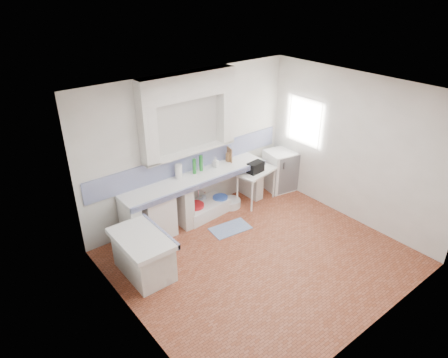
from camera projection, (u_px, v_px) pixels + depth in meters
floor at (261, 258)px, 6.77m from camera, size 4.50×4.50×0.00m
ceiling at (270, 95)px, 5.49m from camera, size 4.50×4.50×0.00m
wall_back at (191, 146)px, 7.52m from camera, size 4.50×0.00×4.50m
wall_front at (382, 247)px, 4.74m from camera, size 4.50×0.00×4.50m
wall_left at (131, 240)px, 4.88m from camera, size 0.00×4.50×4.50m
wall_right at (353, 149)px, 7.38m from camera, size 0.00×4.50×4.50m
alcove_mass at (187, 85)px, 6.83m from camera, size 1.90×0.25×0.45m
window_frame at (310, 120)px, 8.21m from camera, size 0.35×0.86×1.06m
lace_valance at (307, 103)px, 7.96m from camera, size 0.01×0.84×0.24m
counter_slab at (196, 179)px, 7.50m from camera, size 3.00×0.60×0.08m
counter_lip at (205, 184)px, 7.31m from camera, size 3.00×0.04×0.10m
counter_pier_left at (131, 225)px, 6.93m from camera, size 0.20×0.55×0.82m
counter_pier_mid at (182, 205)px, 7.51m from camera, size 0.20×0.55×0.82m
counter_pier_right at (251, 178)px, 8.48m from camera, size 0.20×0.55×0.82m
peninsula_top at (142, 239)px, 6.15m from camera, size 0.70×1.10×0.08m
peninsula_base at (144, 257)px, 6.31m from camera, size 0.60×1.00×0.62m
peninsula_lip at (160, 231)px, 6.33m from camera, size 0.04×1.10×0.10m
backsplash at (192, 160)px, 7.64m from camera, size 4.27×0.03×0.40m
stove at (156, 215)px, 7.23m from camera, size 0.57×0.55×0.79m
sink at (204, 209)px, 7.94m from camera, size 1.00×0.60×0.23m
side_table at (256, 186)px, 8.30m from camera, size 0.92×0.62×0.04m
fridge at (280, 170)px, 8.76m from camera, size 0.67×0.67×0.88m
bucket_red at (195, 211)px, 7.80m from camera, size 0.44×0.44×0.32m
bucket_orange at (212, 208)px, 7.97m from camera, size 0.30×0.30×0.23m
bucket_blue at (220, 203)px, 8.11m from camera, size 0.40×0.40×0.29m
basin_white at (231, 203)px, 8.23m from camera, size 0.52×0.52×0.16m
water_bottle_a at (201, 205)px, 8.04m from camera, size 0.09×0.09×0.28m
water_bottle_b at (204, 203)px, 8.07m from camera, size 0.10×0.10×0.32m
black_bag at (256, 167)px, 8.03m from camera, size 0.36×0.23×0.21m
green_bottle_a at (194, 166)px, 7.53m from camera, size 0.09×0.09×0.30m
green_bottle_b at (201, 163)px, 7.63m from camera, size 0.07×0.07×0.32m
knife_block at (229, 157)px, 8.04m from camera, size 0.10×0.08×0.19m
cutting_board at (229, 154)px, 8.03m from camera, size 0.07×0.21×0.29m
paper_towel at (179, 172)px, 7.37m from camera, size 0.14×0.14×0.26m
soap_bottle at (216, 162)px, 7.80m from camera, size 0.12×0.12×0.21m
rug at (230, 228)px, 7.54m from camera, size 0.79×0.51×0.01m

